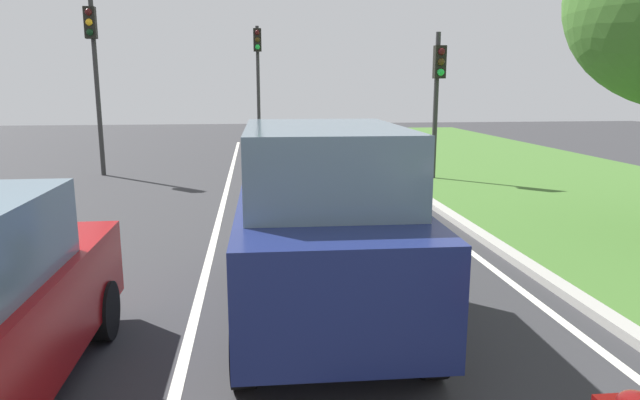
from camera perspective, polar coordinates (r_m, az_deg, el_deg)
ground_plane at (r=12.26m, az=-6.78°, el=-1.41°), size 60.00×60.00×0.00m
lane_line_center at (r=12.28m, az=-10.05°, el=-1.47°), size 0.12×32.00×0.01m
lane_line_right_edge at (r=12.76m, az=9.60°, el=-0.97°), size 0.12×32.00×0.01m
grass_verge_right at (r=14.88m, az=28.03°, el=-0.29°), size 9.00×48.00×0.06m
curb_right at (r=12.90m, az=11.74°, el=-0.66°), size 0.24×48.00×0.12m
car_suv_ahead at (r=6.53m, az=0.25°, el=-2.22°), size 2.04×4.54×2.28m
traffic_light_near_right at (r=16.65m, az=11.82°, el=11.43°), size 0.32×0.50×4.20m
traffic_light_overhead_left at (r=18.47m, az=-21.88°, el=13.14°), size 0.32×0.50×5.20m
traffic_light_far_median at (r=23.75m, az=-6.30°, el=13.29°), size 0.32×0.50×5.10m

